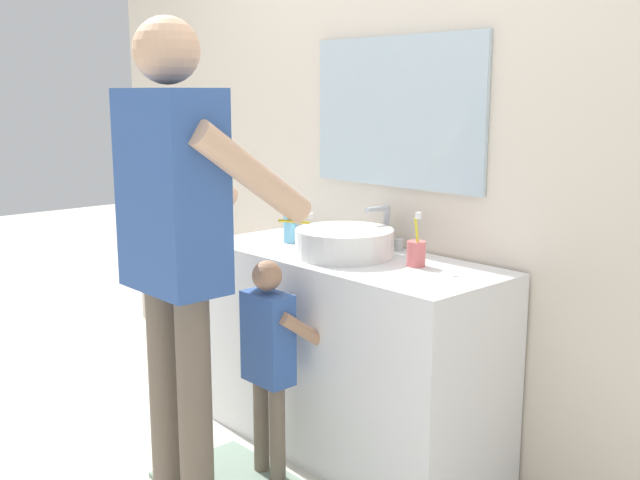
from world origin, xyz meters
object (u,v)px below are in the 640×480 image
object	(u,v)px
soap_bottle	(290,227)
child_toddler	(270,351)
toothbrush_cup	(416,253)
adult_parent	(177,221)

from	to	relation	value
soap_bottle	child_toddler	xyz separation A→B (m)	(0.36, -0.40, -0.37)
toothbrush_cup	soap_bottle	xyz separation A→B (m)	(-0.66, -0.06, 0.02)
child_toddler	adult_parent	bearing A→B (deg)	-110.11
adult_parent	child_toddler	bearing A→B (deg)	69.89
toothbrush_cup	adult_parent	bearing A→B (deg)	-118.42
toothbrush_cup	soap_bottle	size ratio (longest dim) A/B	1.25
soap_bottle	adult_parent	size ratio (longest dim) A/B	0.10
toothbrush_cup	soap_bottle	distance (m)	0.66
toothbrush_cup	adult_parent	size ratio (longest dim) A/B	0.12
soap_bottle	adult_parent	distance (m)	0.76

